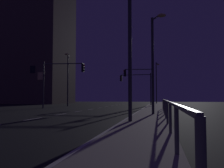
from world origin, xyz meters
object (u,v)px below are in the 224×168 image
object	(u,v)px
traffic_light_mid_right	(61,75)
traffic_light_mid_left	(137,82)
traffic_light_far_center	(140,79)
street_lamp_corner	(154,55)
street_lamp_median	(136,23)
street_lamp_across_street	(157,79)
building_distant	(19,39)
street_lamp_mid_block	(68,75)

from	to	relation	value
traffic_light_mid_right	traffic_light_mid_left	bearing A→B (deg)	58.54
traffic_light_far_center	street_lamp_corner	bearing A→B (deg)	-82.01
street_lamp_median	street_lamp_across_street	size ratio (longest dim) A/B	0.95
traffic_light_mid_right	street_lamp_corner	distance (m)	14.77
traffic_light_far_center	street_lamp_median	bearing A→B (deg)	-85.75
building_distant	street_lamp_mid_block	bearing A→B (deg)	-41.60
street_lamp_mid_block	street_lamp_across_street	bearing A→B (deg)	50.67
street_lamp_corner	street_lamp_median	xyz separation A→B (m)	(-0.75, -5.27, 0.63)
street_lamp_corner	street_lamp_median	distance (m)	5.35
street_lamp_mid_block	traffic_light_mid_left	bearing A→B (deg)	29.80
traffic_light_mid_right	street_lamp_median	xyz separation A→B (m)	(10.23, -15.14, 0.88)
traffic_light_far_center	building_distant	xyz separation A→B (m)	(-29.13, 16.11, 10.93)
traffic_light_mid_right	street_lamp_median	bearing A→B (deg)	-55.95
traffic_light_mid_right	street_lamp_mid_block	xyz separation A→B (m)	(-2.00, 6.98, 0.67)
traffic_light_mid_left	street_lamp_corner	size ratio (longest dim) A/B	0.76
street_lamp_mid_block	traffic_light_mid_right	bearing A→B (deg)	-74.00
street_lamp_across_street	building_distant	bearing A→B (deg)	178.31
street_lamp_mid_block	street_lamp_median	size ratio (longest dim) A/B	0.99
traffic_light_mid_right	street_lamp_corner	bearing A→B (deg)	-41.97
traffic_light_mid_right	street_lamp_corner	world-z (taller)	street_lamp_corner
street_lamp_mid_block	building_distant	world-z (taller)	building_distant
street_lamp_corner	street_lamp_across_street	bearing A→B (deg)	90.40
street_lamp_across_street	building_distant	size ratio (longest dim) A/B	0.28
traffic_light_mid_left	traffic_light_far_center	xyz separation A→B (m)	(0.91, -5.15, 0.13)
traffic_light_far_center	street_lamp_corner	distance (m)	17.40
traffic_light_mid_right	street_lamp_corner	size ratio (longest dim) A/B	0.82
street_lamp_corner	traffic_light_mid_left	bearing A→B (deg)	98.45
traffic_light_mid_right	building_distant	size ratio (longest dim) A/B	0.19
street_lamp_corner	street_lamp_across_street	distance (m)	32.42
street_lamp_corner	street_lamp_mid_block	bearing A→B (deg)	127.60
traffic_light_far_center	street_lamp_mid_block	xyz separation A→B (m)	(-10.56, -0.38, 0.67)
traffic_light_mid_left	building_distant	bearing A→B (deg)	158.79
traffic_light_mid_left	street_lamp_mid_block	distance (m)	11.15
street_lamp_mid_block	building_distant	xyz separation A→B (m)	(-18.57, 16.48, 10.26)
traffic_light_mid_left	traffic_light_far_center	distance (m)	5.23
street_lamp_median	street_lamp_across_street	xyz separation A→B (m)	(0.52, 37.68, 0.16)
traffic_light_mid_right	traffic_light_far_center	xyz separation A→B (m)	(8.56, 7.36, -0.01)
street_lamp_median	building_distant	world-z (taller)	building_distant
street_lamp_median	traffic_light_mid_right	bearing A→B (deg)	124.05
street_lamp_across_street	street_lamp_corner	bearing A→B (deg)	-89.60
traffic_light_mid_left	street_lamp_mid_block	size ratio (longest dim) A/B	0.66
traffic_light_mid_left	traffic_light_mid_right	xyz separation A→B (m)	(-7.65, -12.51, 0.14)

